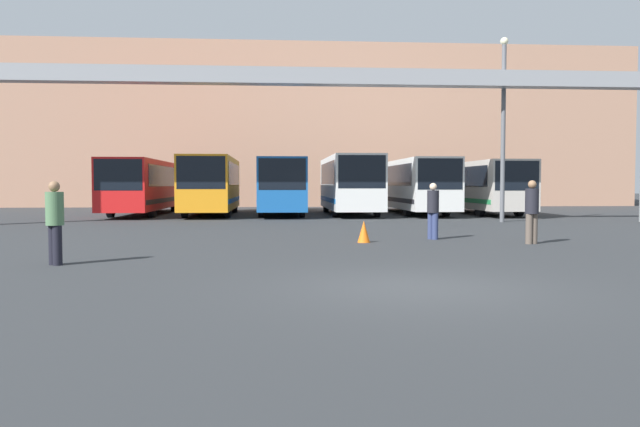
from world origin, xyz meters
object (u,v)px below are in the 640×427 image
at_px(bus_slot_5, 481,184).
at_px(pedestrian_near_center, 55,221).
at_px(bus_slot_1, 212,182).
at_px(pedestrian_near_right, 433,210).
at_px(bus_slot_2, 281,183).
at_px(traffic_cone, 364,232).
at_px(lamp_post, 503,122).
at_px(bus_slot_0, 145,184).
at_px(bus_slot_4, 412,183).
at_px(bus_slot_3, 350,182).
at_px(pedestrian_mid_left, 532,210).

height_order(bus_slot_5, pedestrian_near_center, bus_slot_5).
xyz_separation_m(bus_slot_1, pedestrian_near_right, (8.41, -16.09, -0.89)).
height_order(bus_slot_1, bus_slot_2, bus_slot_1).
bearing_deg(traffic_cone, lamp_post, 50.74).
distance_m(bus_slot_1, pedestrian_near_right, 18.18).
xyz_separation_m(bus_slot_0, bus_slot_1, (3.87, -1.08, 0.08)).
relative_size(bus_slot_1, bus_slot_4, 0.82).
xyz_separation_m(bus_slot_3, lamp_post, (6.09, -7.44, 2.66)).
height_order(bus_slot_0, pedestrian_near_center, bus_slot_0).
height_order(bus_slot_1, pedestrian_near_center, bus_slot_1).
bearing_deg(bus_slot_4, traffic_cone, -106.93).
distance_m(bus_slot_5, pedestrian_mid_left, 18.62).
height_order(bus_slot_5, lamp_post, lamp_post).
distance_m(bus_slot_0, bus_slot_5, 19.37).
bearing_deg(bus_slot_0, bus_slot_3, -5.70).
height_order(bus_slot_2, pedestrian_near_right, bus_slot_2).
xyz_separation_m(bus_slot_1, pedestrian_near_center, (-1.17, -21.56, -0.87)).
relative_size(bus_slot_1, traffic_cone, 15.86).
bearing_deg(bus_slot_4, bus_slot_0, -179.89).
xyz_separation_m(bus_slot_3, bus_slot_5, (7.74, 0.36, -0.14)).
xyz_separation_m(bus_slot_0, pedestrian_near_center, (2.70, -22.64, -0.79)).
bearing_deg(bus_slot_3, traffic_cone, -95.51).
bearing_deg(traffic_cone, pedestrian_near_right, 20.74).
bearing_deg(lamp_post, bus_slot_3, 129.29).
xyz_separation_m(bus_slot_4, pedestrian_near_center, (-12.79, -22.67, -0.83)).
xyz_separation_m(traffic_cone, lamp_post, (7.72, 9.44, 4.20)).
bearing_deg(bus_slot_0, bus_slot_1, -15.57).
height_order(pedestrian_mid_left, traffic_cone, pedestrian_mid_left).
height_order(bus_slot_4, bus_slot_5, bus_slot_4).
bearing_deg(bus_slot_3, bus_slot_1, 179.40).
height_order(bus_slot_2, pedestrian_mid_left, bus_slot_2).
height_order(bus_slot_0, pedestrian_mid_left, bus_slot_0).
height_order(bus_slot_1, bus_slot_5, bus_slot_1).
distance_m(bus_slot_2, bus_slot_4, 7.74).
height_order(pedestrian_near_center, pedestrian_near_right, pedestrian_near_center).
bearing_deg(pedestrian_mid_left, bus_slot_1, -75.27).
distance_m(bus_slot_3, pedestrian_near_center, 23.28).
xyz_separation_m(bus_slot_1, lamp_post, (13.83, -7.52, 2.70)).
distance_m(bus_slot_2, bus_slot_3, 3.99).
relative_size(pedestrian_near_right, traffic_cone, 2.73).
bearing_deg(bus_slot_3, bus_slot_0, 174.30).
bearing_deg(bus_slot_2, pedestrian_near_center, -102.67).
bearing_deg(lamp_post, traffic_cone, -129.26).
height_order(bus_slot_2, lamp_post, lamp_post).
bearing_deg(traffic_cone, pedestrian_mid_left, -9.43).
height_order(bus_slot_5, pedestrian_near_right, bus_slot_5).
bearing_deg(pedestrian_mid_left, pedestrian_near_center, 0.83).
xyz_separation_m(bus_slot_3, traffic_cone, (-1.63, -16.88, -1.54)).
bearing_deg(bus_slot_3, bus_slot_4, 17.07).
height_order(traffic_cone, lamp_post, lamp_post).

